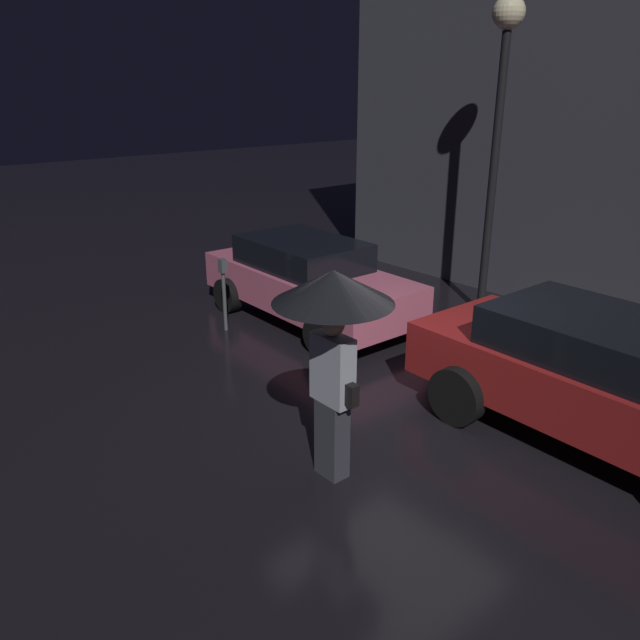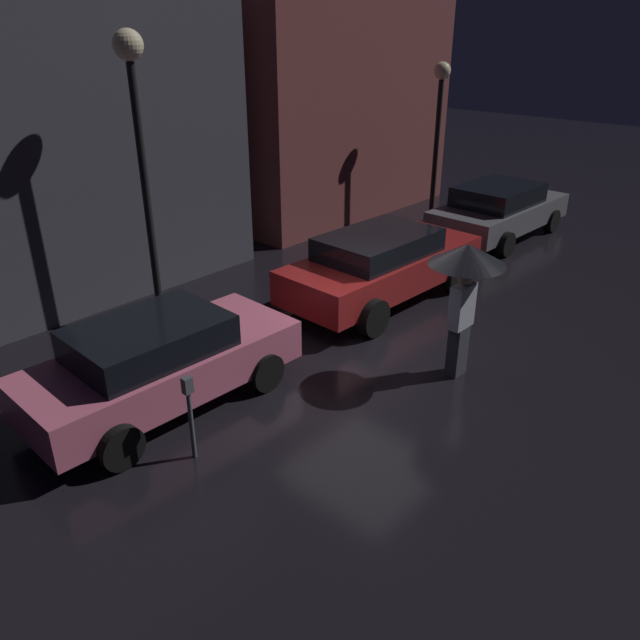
{
  "view_description": "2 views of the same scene",
  "coord_description": "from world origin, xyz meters",
  "px_view_note": "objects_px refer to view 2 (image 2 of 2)",
  "views": [
    {
      "loc": [
        4.51,
        -5.14,
        3.8
      ],
      "look_at": [
        -1.08,
        -0.27,
        1.0
      ],
      "focal_mm": 35.0,
      "sensor_mm": 36.0,
      "label": 1
    },
    {
      "loc": [
        -7.54,
        -5.66,
        5.17
      ],
      "look_at": [
        -1.55,
        -0.25,
        1.29
      ],
      "focal_mm": 35.0,
      "sensor_mm": 36.0,
      "label": 2
    }
  ],
  "objects_px": {
    "parked_car_grey": "(499,209)",
    "street_lamp_far": "(439,110)",
    "parked_car_pink": "(160,361)",
    "pedestrian_with_umbrella": "(466,272)",
    "street_lamp_near": "(136,114)",
    "parked_car_red": "(382,264)",
    "parking_meter": "(190,409)"
  },
  "relations": [
    {
      "from": "parked_car_red",
      "to": "pedestrian_with_umbrella",
      "type": "height_order",
      "value": "pedestrian_with_umbrella"
    },
    {
      "from": "parking_meter",
      "to": "pedestrian_with_umbrella",
      "type": "bearing_deg",
      "value": -18.64
    },
    {
      "from": "parked_car_grey",
      "to": "street_lamp_far",
      "type": "bearing_deg",
      "value": 90.06
    },
    {
      "from": "pedestrian_with_umbrella",
      "to": "parking_meter",
      "type": "distance_m",
      "value": 4.52
    },
    {
      "from": "pedestrian_with_umbrella",
      "to": "parking_meter",
      "type": "height_order",
      "value": "pedestrian_with_umbrella"
    },
    {
      "from": "street_lamp_far",
      "to": "street_lamp_near",
      "type": "bearing_deg",
      "value": 178.09
    },
    {
      "from": "parked_car_grey",
      "to": "street_lamp_far",
      "type": "distance_m",
      "value": 3.11
    },
    {
      "from": "parked_car_red",
      "to": "street_lamp_far",
      "type": "height_order",
      "value": "street_lamp_far"
    },
    {
      "from": "pedestrian_with_umbrella",
      "to": "street_lamp_near",
      "type": "height_order",
      "value": "street_lamp_near"
    },
    {
      "from": "pedestrian_with_umbrella",
      "to": "parked_car_red",
      "type": "bearing_deg",
      "value": 61.2
    },
    {
      "from": "parked_car_pink",
      "to": "parking_meter",
      "type": "xyz_separation_m",
      "value": [
        -0.49,
        -1.35,
        0.03
      ]
    },
    {
      "from": "parked_car_pink",
      "to": "street_lamp_far",
      "type": "relative_size",
      "value": 0.97
    },
    {
      "from": "parked_car_red",
      "to": "parked_car_grey",
      "type": "bearing_deg",
      "value": 4.86
    },
    {
      "from": "pedestrian_with_umbrella",
      "to": "street_lamp_far",
      "type": "bearing_deg",
      "value": 36.73
    },
    {
      "from": "street_lamp_near",
      "to": "street_lamp_far",
      "type": "relative_size",
      "value": 1.2
    },
    {
      "from": "pedestrian_with_umbrella",
      "to": "parked_car_pink",
      "type": "bearing_deg",
      "value": 144.27
    },
    {
      "from": "street_lamp_far",
      "to": "parked_car_grey",
      "type": "bearing_deg",
      "value": -91.71
    },
    {
      "from": "parked_car_red",
      "to": "street_lamp_far",
      "type": "relative_size",
      "value": 1.08
    },
    {
      "from": "parked_car_grey",
      "to": "street_lamp_near",
      "type": "xyz_separation_m",
      "value": [
        -8.92,
        2.38,
        3.04
      ]
    },
    {
      "from": "pedestrian_with_umbrella",
      "to": "parking_meter",
      "type": "relative_size",
      "value": 1.82
    },
    {
      "from": "parked_car_pink",
      "to": "parking_meter",
      "type": "bearing_deg",
      "value": -108.0
    },
    {
      "from": "parked_car_grey",
      "to": "pedestrian_with_umbrella",
      "type": "xyz_separation_m",
      "value": [
        -6.97,
        -2.96,
        1.04
      ]
    },
    {
      "from": "parked_car_grey",
      "to": "street_lamp_far",
      "type": "height_order",
      "value": "street_lamp_far"
    },
    {
      "from": "parking_meter",
      "to": "parked_car_red",
      "type": "bearing_deg",
      "value": 12.63
    },
    {
      "from": "parked_car_grey",
      "to": "parking_meter",
      "type": "height_order",
      "value": "parked_car_grey"
    },
    {
      "from": "parked_car_grey",
      "to": "street_lamp_near",
      "type": "relative_size",
      "value": 0.85
    },
    {
      "from": "pedestrian_with_umbrella",
      "to": "parked_car_grey",
      "type": "bearing_deg",
      "value": 24.12
    },
    {
      "from": "pedestrian_with_umbrella",
      "to": "street_lamp_near",
      "type": "relative_size",
      "value": 0.43
    },
    {
      "from": "parked_car_grey",
      "to": "pedestrian_with_umbrella",
      "type": "height_order",
      "value": "pedestrian_with_umbrella"
    },
    {
      "from": "parked_car_red",
      "to": "street_lamp_far",
      "type": "bearing_deg",
      "value": 25.18
    },
    {
      "from": "parked_car_pink",
      "to": "pedestrian_with_umbrella",
      "type": "height_order",
      "value": "pedestrian_with_umbrella"
    },
    {
      "from": "parked_car_red",
      "to": "street_lamp_near",
      "type": "xyz_separation_m",
      "value": [
        -3.5,
        2.65,
        2.98
      ]
    }
  ]
}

